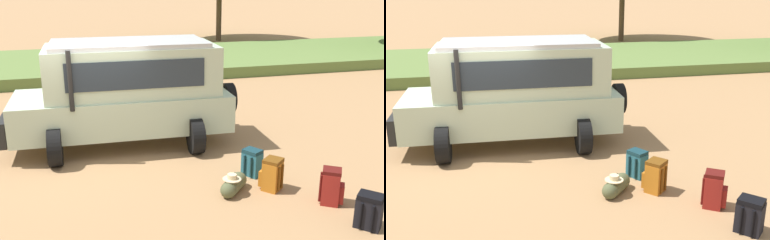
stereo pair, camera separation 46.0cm
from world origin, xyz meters
TOP-DOWN VIEW (x-y plane):
  - ground_plane at (0.00, 0.00)m, footprint 320.00×320.00m
  - grass_bank at (0.00, 10.31)m, footprint 120.00×7.00m
  - safari_vehicle at (0.90, 0.65)m, footprint 5.39×2.85m
  - backpack_beside_front_wheel at (3.89, -3.30)m, footprint 0.47×0.44m
  - backpack_cluster_center at (3.13, -2.52)m, footprint 0.48×0.48m
  - backpack_near_rear_wheel at (3.04, -1.83)m, footprint 0.45×0.44m
  - backpack_outermost at (4.04, -4.16)m, footprint 0.50×0.50m
  - duffel_bag_low_black_case at (2.41, -2.45)m, footprint 0.64×0.67m

SIDE VIEW (x-z plane):
  - ground_plane at x=0.00m, z-range 0.00..0.00m
  - duffel_bag_low_black_case at x=2.41m, z-range -0.04..0.36m
  - grass_bank at x=0.00m, z-range 0.00..0.44m
  - backpack_near_rear_wheel at x=3.04m, z-range -0.01..0.54m
  - backpack_outermost at x=4.04m, z-range -0.01..0.56m
  - backpack_cluster_center at x=3.13m, z-range -0.01..0.60m
  - backpack_beside_front_wheel at x=3.89m, z-range -0.01..0.64m
  - safari_vehicle at x=0.90m, z-range 0.07..2.51m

